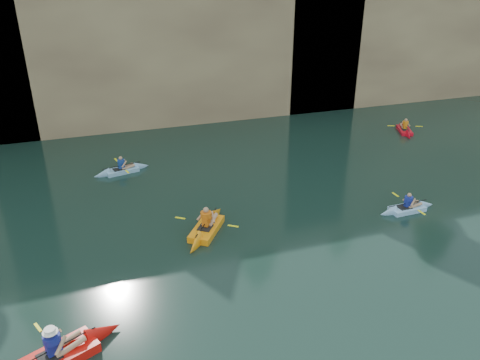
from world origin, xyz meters
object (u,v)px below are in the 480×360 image
object	(u,v)px
kayaker_orange	(207,228)
kayaker_ltblue_near	(407,208)
kayaker_red_far	(404,130)
main_kayaker	(56,357)

from	to	relation	value
kayaker_orange	kayaker_ltblue_near	world-z (taller)	kayaker_orange
kayaker_orange	kayaker_red_far	distance (m)	16.48
kayaker_orange	kayaker_ltblue_near	xyz separation A→B (m)	(8.48, -1.06, -0.03)
main_kayaker	kayaker_ltblue_near	bearing A→B (deg)	-8.08
kayaker_orange	main_kayaker	bearing A→B (deg)	168.02
main_kayaker	kayaker_ltblue_near	distance (m)	14.50
kayaker_orange	kayaker_red_far	bearing A→B (deg)	-27.98
kayaker_ltblue_near	kayaker_red_far	bearing A→B (deg)	52.94
kayaker_orange	kayaker_ltblue_near	distance (m)	8.55
main_kayaker	kayaker_orange	xyz separation A→B (m)	(5.43, 5.13, -0.02)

